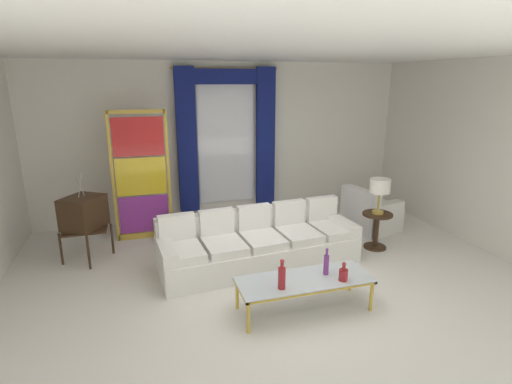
% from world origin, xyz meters
% --- Properties ---
extents(ground_plane, '(16.00, 16.00, 0.00)m').
position_xyz_m(ground_plane, '(0.00, 0.00, 0.00)').
color(ground_plane, white).
extents(wall_rear, '(8.00, 0.12, 3.00)m').
position_xyz_m(wall_rear, '(0.00, 3.06, 1.50)').
color(wall_rear, white).
rests_on(wall_rear, ground).
extents(wall_right, '(0.12, 7.00, 3.00)m').
position_xyz_m(wall_right, '(3.66, 0.60, 1.50)').
color(wall_right, white).
rests_on(wall_right, ground).
extents(ceiling_slab, '(8.00, 7.60, 0.04)m').
position_xyz_m(ceiling_slab, '(0.00, 0.80, 3.02)').
color(ceiling_slab, white).
extents(curtained_window, '(2.00, 0.17, 2.70)m').
position_xyz_m(curtained_window, '(0.01, 2.89, 1.74)').
color(curtained_window, white).
rests_on(curtained_window, ground).
extents(couch_white_long, '(2.98, 1.15, 0.86)m').
position_xyz_m(couch_white_long, '(-0.04, 0.68, 0.31)').
color(couch_white_long, white).
rests_on(couch_white_long, ground).
extents(coffee_table, '(1.59, 0.58, 0.41)m').
position_xyz_m(coffee_table, '(0.11, -0.68, 0.38)').
color(coffee_table, silver).
rests_on(coffee_table, ground).
extents(bottle_blue_decanter, '(0.11, 0.11, 0.23)m').
position_xyz_m(bottle_blue_decanter, '(0.52, -0.85, 0.49)').
color(bottle_blue_decanter, maroon).
rests_on(bottle_blue_decanter, coffee_table).
extents(bottle_crystal_tall, '(0.06, 0.06, 0.34)m').
position_xyz_m(bottle_crystal_tall, '(0.40, -0.65, 0.55)').
color(bottle_crystal_tall, '#753384').
rests_on(bottle_crystal_tall, coffee_table).
extents(bottle_amber_squat, '(0.08, 0.08, 0.36)m').
position_xyz_m(bottle_amber_squat, '(-0.23, -0.82, 0.56)').
color(bottle_amber_squat, maroon).
rests_on(bottle_amber_squat, coffee_table).
extents(vintage_tv, '(0.74, 0.77, 1.35)m').
position_xyz_m(vintage_tv, '(-2.50, 1.56, 0.73)').
color(vintage_tv, '#382314').
rests_on(vintage_tv, ground).
extents(armchair_white, '(0.99, 0.98, 0.80)m').
position_xyz_m(armchair_white, '(2.32, 1.45, 0.29)').
color(armchair_white, white).
rests_on(armchair_white, ground).
extents(stained_glass_divider, '(0.95, 0.05, 2.20)m').
position_xyz_m(stained_glass_divider, '(-1.63, 2.20, 1.06)').
color(stained_glass_divider, gold).
rests_on(stained_glass_divider, ground).
extents(peacock_figurine, '(0.44, 0.60, 0.50)m').
position_xyz_m(peacock_figurine, '(-1.24, 1.91, 0.22)').
color(peacock_figurine, beige).
rests_on(peacock_figurine, ground).
extents(round_side_table, '(0.48, 0.48, 0.59)m').
position_xyz_m(round_side_table, '(1.96, 0.67, 0.36)').
color(round_side_table, '#382314').
rests_on(round_side_table, ground).
extents(table_lamp_brass, '(0.32, 0.32, 0.57)m').
position_xyz_m(table_lamp_brass, '(1.96, 0.67, 1.03)').
color(table_lamp_brass, '#B29338').
rests_on(table_lamp_brass, round_side_table).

